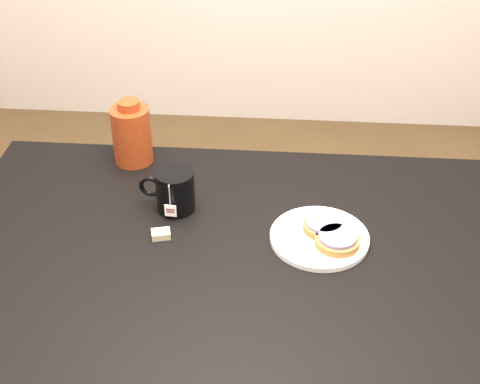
% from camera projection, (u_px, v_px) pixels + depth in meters
% --- Properties ---
extents(table, '(1.40, 0.90, 0.75)m').
position_uv_depth(table, '(233.00, 276.00, 1.63)').
color(table, black).
rests_on(table, ground_plane).
extents(plate, '(0.24, 0.24, 0.02)m').
position_uv_depth(plate, '(319.00, 237.00, 1.61)').
color(plate, white).
rests_on(plate, table).
extents(bagel_back, '(0.13, 0.13, 0.03)m').
position_uv_depth(bagel_back, '(324.00, 225.00, 1.62)').
color(bagel_back, brown).
rests_on(bagel_back, plate).
extents(bagel_front, '(0.11, 0.11, 0.03)m').
position_uv_depth(bagel_front, '(337.00, 240.00, 1.57)').
color(bagel_front, brown).
rests_on(bagel_front, plate).
extents(mug, '(0.15, 0.11, 0.11)m').
position_uv_depth(mug, '(174.00, 190.00, 1.68)').
color(mug, black).
rests_on(mug, table).
extents(teabag_pouch, '(0.05, 0.04, 0.02)m').
position_uv_depth(teabag_pouch, '(161.00, 234.00, 1.61)').
color(teabag_pouch, '#C6B793').
rests_on(teabag_pouch, table).
extents(bagel_package, '(0.12, 0.12, 0.19)m').
position_uv_depth(bagel_package, '(132.00, 134.00, 1.85)').
color(bagel_package, '#621D0C').
rests_on(bagel_package, table).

